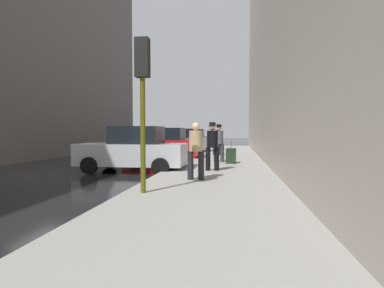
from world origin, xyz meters
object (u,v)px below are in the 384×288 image
at_px(parked_silver_sedan, 134,150).
at_px(pedestrian_with_beanie, 219,141).
at_px(parked_gray_coupe, 180,141).
at_px(pedestrian_in_tan_coat, 196,148).
at_px(pedestrian_in_red_jacket, 217,139).
at_px(traffic_light, 143,81).
at_px(parked_dark_green_sedan, 192,139).
at_px(pedestrian_with_fedora, 212,144).
at_px(rolling_suitcase, 231,156).
at_px(parked_red_hatchback, 164,144).
at_px(fire_hydrant, 193,152).

distance_m(parked_silver_sedan, pedestrian_with_beanie, 4.31).
distance_m(parked_gray_coupe, pedestrian_in_tan_coat, 13.22).
bearing_deg(pedestrian_in_red_jacket, parked_gray_coupe, 129.86).
height_order(traffic_light, pedestrian_with_beanie, traffic_light).
relative_size(parked_dark_green_sedan, pedestrian_with_fedora, 2.38).
relative_size(pedestrian_in_tan_coat, pedestrian_with_fedora, 0.96).
bearing_deg(rolling_suitcase, parked_dark_green_sedan, 104.99).
height_order(pedestrian_in_red_jacket, rolling_suitcase, pedestrian_in_red_jacket).
height_order(parked_red_hatchback, pedestrian_in_tan_coat, pedestrian_in_tan_coat).
xyz_separation_m(pedestrian_with_fedora, rolling_suitcase, (0.65, 2.62, -0.65)).
bearing_deg(pedestrian_with_beanie, pedestrian_in_red_jacket, 94.74).
xyz_separation_m(parked_red_hatchback, fire_hydrant, (1.80, -0.89, -0.35)).
bearing_deg(fire_hydrant, pedestrian_in_red_jacket, 66.85).
distance_m(parked_gray_coupe, fire_hydrant, 6.32).
height_order(parked_red_hatchback, pedestrian_with_fedora, pedestrian_with_fedora).
relative_size(parked_red_hatchback, pedestrian_in_red_jacket, 2.49).
relative_size(parked_silver_sedan, pedestrian_with_beanie, 2.37).
bearing_deg(parked_gray_coupe, pedestrian_with_fedora, -73.60).
distance_m(fire_hydrant, pedestrian_with_fedora, 4.95).
distance_m(pedestrian_in_tan_coat, rolling_suitcase, 4.90).
xyz_separation_m(parked_silver_sedan, parked_gray_coupe, (-0.00, 10.33, 0.00)).
distance_m(parked_dark_green_sedan, pedestrian_with_beanie, 14.00).
bearing_deg(pedestrian_in_tan_coat, rolling_suitcase, 78.31).
xyz_separation_m(fire_hydrant, pedestrian_in_red_jacket, (1.10, 2.57, 0.61)).
height_order(parked_dark_green_sedan, pedestrian_in_red_jacket, pedestrian_in_red_jacket).
distance_m(parked_red_hatchback, fire_hydrant, 2.04).
xyz_separation_m(traffic_light, pedestrian_in_red_jacket, (1.05, 11.49, -1.65)).
relative_size(fire_hydrant, traffic_light, 0.20).
bearing_deg(pedestrian_with_fedora, parked_gray_coupe, 106.40).
height_order(fire_hydrant, pedestrian_in_tan_coat, pedestrian_in_tan_coat).
bearing_deg(parked_silver_sedan, parked_red_hatchback, 90.00).
relative_size(traffic_light, rolling_suitcase, 3.46).
bearing_deg(pedestrian_with_beanie, parked_gray_coupe, 113.34).
xyz_separation_m(parked_red_hatchback, pedestrian_with_fedora, (3.17, -5.60, 0.29)).
bearing_deg(traffic_light, pedestrian_with_beanie, 79.50).
bearing_deg(fire_hydrant, parked_silver_sedan, -112.85).
relative_size(parked_silver_sedan, rolling_suitcase, 4.05).
xyz_separation_m(parked_silver_sedan, parked_dark_green_sedan, (-0.00, 16.45, 0.00)).
relative_size(parked_red_hatchback, parked_dark_green_sedan, 1.01).
relative_size(parked_dark_green_sedan, traffic_light, 1.17).
bearing_deg(pedestrian_with_fedora, parked_dark_green_sedan, 100.63).
xyz_separation_m(parked_silver_sedan, pedestrian_with_beanie, (3.24, 2.83, 0.29)).
xyz_separation_m(parked_silver_sedan, pedestrian_in_red_jacket, (2.90, 6.85, 0.26)).
xyz_separation_m(parked_gray_coupe, parked_dark_green_sedan, (0.00, 6.12, 0.00)).
bearing_deg(traffic_light, pedestrian_with_fedora, 72.62).
relative_size(fire_hydrant, pedestrian_in_tan_coat, 0.41).
bearing_deg(parked_dark_green_sedan, fire_hydrant, -81.57).
xyz_separation_m(traffic_light, pedestrian_with_beanie, (1.38, 7.47, -1.62)).
distance_m(parked_dark_green_sedan, pedestrian_in_tan_coat, 19.24).
distance_m(parked_red_hatchback, pedestrian_in_red_jacket, 3.37).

